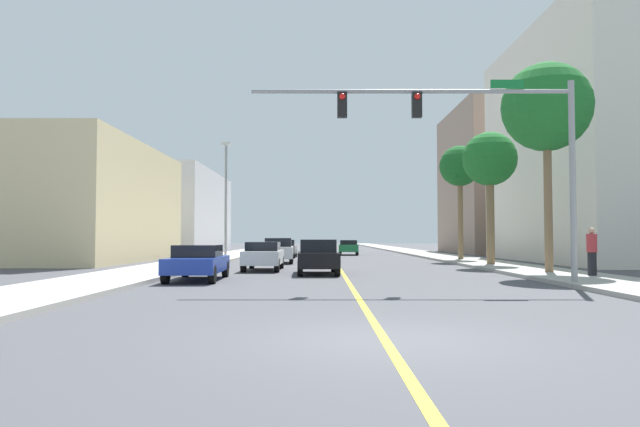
{
  "coord_description": "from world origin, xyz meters",
  "views": [
    {
      "loc": [
        -1.01,
        -9.09,
        1.61
      ],
      "look_at": [
        -0.91,
        21.4,
        2.86
      ],
      "focal_mm": 32.28,
      "sensor_mm": 36.0,
      "label": 1
    }
  ],
  "objects_px": {
    "palm_near": "(544,108)",
    "pedestrian": "(590,251)",
    "palm_mid": "(488,161)",
    "car_green": "(347,247)",
    "traffic_signal_mast": "(472,132)",
    "car_silver": "(276,250)",
    "palm_far": "(458,168)",
    "car_black": "(316,257)",
    "car_gray": "(283,248)",
    "street_lamp": "(224,194)",
    "car_white": "(262,255)",
    "car_blue": "(196,262)"
  },
  "relations": [
    {
      "from": "car_silver",
      "to": "car_blue",
      "type": "xyz_separation_m",
      "value": [
        -1.98,
        -14.21,
        -0.09
      ]
    },
    {
      "from": "car_black",
      "to": "pedestrian",
      "type": "xyz_separation_m",
      "value": [
        10.45,
        -3.16,
        0.3
      ]
    },
    {
      "from": "car_white",
      "to": "pedestrian",
      "type": "xyz_separation_m",
      "value": [
        13.09,
        -5.98,
        0.33
      ]
    },
    {
      "from": "palm_mid",
      "to": "car_blue",
      "type": "bearing_deg",
      "value": -144.38
    },
    {
      "from": "street_lamp",
      "to": "car_white",
      "type": "distance_m",
      "value": 12.02
    },
    {
      "from": "palm_near",
      "to": "car_black",
      "type": "relative_size",
      "value": 2.14
    },
    {
      "from": "palm_near",
      "to": "palm_far",
      "type": "relative_size",
      "value": 1.16
    },
    {
      "from": "street_lamp",
      "to": "car_white",
      "type": "xyz_separation_m",
      "value": [
        3.63,
        -10.81,
        -3.79
      ]
    },
    {
      "from": "car_gray",
      "to": "car_black",
      "type": "xyz_separation_m",
      "value": [
        2.69,
        -20.32,
        0.04
      ]
    },
    {
      "from": "street_lamp",
      "to": "car_blue",
      "type": "xyz_separation_m",
      "value": [
        1.81,
        -17.21,
        -3.83
      ]
    },
    {
      "from": "car_white",
      "to": "palm_far",
      "type": "bearing_deg",
      "value": 41.13
    },
    {
      "from": "palm_mid",
      "to": "car_gray",
      "type": "distance_m",
      "value": 19.15
    },
    {
      "from": "palm_far",
      "to": "car_blue",
      "type": "bearing_deg",
      "value": -129.2
    },
    {
      "from": "car_blue",
      "to": "car_black",
      "type": "height_order",
      "value": "car_black"
    },
    {
      "from": "car_white",
      "to": "palm_near",
      "type": "bearing_deg",
      "value": -16.93
    },
    {
      "from": "car_white",
      "to": "car_green",
      "type": "distance_m",
      "value": 24.69
    },
    {
      "from": "street_lamp",
      "to": "palm_far",
      "type": "distance_m",
      "value": 15.93
    },
    {
      "from": "car_gray",
      "to": "car_green",
      "type": "bearing_deg",
      "value": 51.11
    },
    {
      "from": "palm_mid",
      "to": "palm_far",
      "type": "relative_size",
      "value": 0.95
    },
    {
      "from": "car_blue",
      "to": "car_black",
      "type": "relative_size",
      "value": 1.09
    },
    {
      "from": "palm_near",
      "to": "car_blue",
      "type": "relative_size",
      "value": 1.95
    },
    {
      "from": "palm_near",
      "to": "car_gray",
      "type": "bearing_deg",
      "value": 120.37
    },
    {
      "from": "palm_mid",
      "to": "pedestrian",
      "type": "bearing_deg",
      "value": -83.91
    },
    {
      "from": "car_green",
      "to": "car_gray",
      "type": "bearing_deg",
      "value": -126.33
    },
    {
      "from": "car_green",
      "to": "car_blue",
      "type": "xyz_separation_m",
      "value": [
        -7.15,
        -30.51,
        -0.02
      ]
    },
    {
      "from": "palm_mid",
      "to": "car_black",
      "type": "bearing_deg",
      "value": -145.92
    },
    {
      "from": "car_black",
      "to": "car_gray",
      "type": "bearing_deg",
      "value": 95.9
    },
    {
      "from": "palm_mid",
      "to": "car_green",
      "type": "relative_size",
      "value": 1.6
    },
    {
      "from": "street_lamp",
      "to": "car_blue",
      "type": "relative_size",
      "value": 1.74
    },
    {
      "from": "car_silver",
      "to": "pedestrian",
      "type": "relative_size",
      "value": 2.38
    },
    {
      "from": "traffic_signal_mast",
      "to": "palm_far",
      "type": "bearing_deg",
      "value": 77.51
    },
    {
      "from": "car_white",
      "to": "car_gray",
      "type": "height_order",
      "value": "car_gray"
    },
    {
      "from": "traffic_signal_mast",
      "to": "car_black",
      "type": "distance_m",
      "value": 9.2
    },
    {
      "from": "palm_mid",
      "to": "palm_far",
      "type": "bearing_deg",
      "value": 88.97
    },
    {
      "from": "street_lamp",
      "to": "palm_near",
      "type": "distance_m",
      "value": 21.74
    },
    {
      "from": "palm_far",
      "to": "pedestrian",
      "type": "xyz_separation_m",
      "value": [
        0.89,
        -16.78,
        -5.24
      ]
    },
    {
      "from": "traffic_signal_mast",
      "to": "car_silver",
      "type": "bearing_deg",
      "value": 114.29
    },
    {
      "from": "palm_near",
      "to": "pedestrian",
      "type": "distance_m",
      "value": 6.48
    },
    {
      "from": "traffic_signal_mast",
      "to": "palm_near",
      "type": "height_order",
      "value": "palm_near"
    },
    {
      "from": "car_silver",
      "to": "car_gray",
      "type": "relative_size",
      "value": 1.07
    },
    {
      "from": "traffic_signal_mast",
      "to": "palm_far",
      "type": "distance_m",
      "value": 20.43
    },
    {
      "from": "car_green",
      "to": "car_blue",
      "type": "bearing_deg",
      "value": -100.46
    },
    {
      "from": "street_lamp",
      "to": "palm_near",
      "type": "xyz_separation_m",
      "value": [
        16.0,
        -14.49,
        2.56
      ]
    },
    {
      "from": "car_green",
      "to": "pedestrian",
      "type": "height_order",
      "value": "pedestrian"
    },
    {
      "from": "car_green",
      "to": "car_black",
      "type": "bearing_deg",
      "value": -92.95
    },
    {
      "from": "street_lamp",
      "to": "palm_mid",
      "type": "relative_size",
      "value": 1.09
    },
    {
      "from": "street_lamp",
      "to": "car_silver",
      "type": "distance_m",
      "value": 6.11
    },
    {
      "from": "car_green",
      "to": "car_blue",
      "type": "height_order",
      "value": "car_green"
    },
    {
      "from": "car_silver",
      "to": "car_gray",
      "type": "height_order",
      "value": "car_silver"
    },
    {
      "from": "car_blue",
      "to": "pedestrian",
      "type": "height_order",
      "value": "pedestrian"
    }
  ]
}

